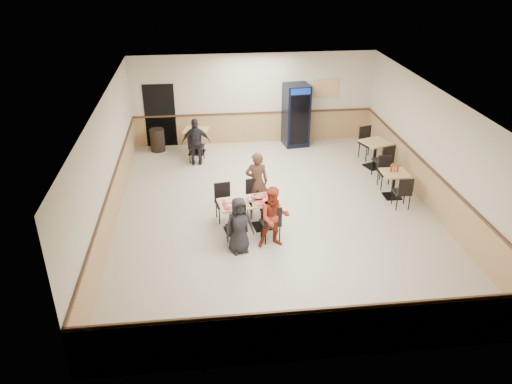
{
  "coord_description": "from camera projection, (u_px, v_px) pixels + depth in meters",
  "views": [
    {
      "loc": [
        -1.76,
        -10.96,
        6.25
      ],
      "look_at": [
        -0.56,
        -0.5,
        0.87
      ],
      "focal_mm": 35.0,
      "sensor_mm": 36.0,
      "label": 1
    }
  ],
  "objects": [
    {
      "name": "lone_diner",
      "position": [
        196.0,
        142.0,
        15.1
      ],
      "size": [
        0.87,
        0.38,
        1.47
      ],
      "primitive_type": "imported",
      "rotation": [
        0.0,
        0.0,
        3.12
      ],
      "color": "black",
      "rests_on": "ground"
    },
    {
      "name": "side_table_near_chair_south",
      "position": [
        402.0,
        191.0,
        12.77
      ],
      "size": [
        0.43,
        0.43,
        0.92
      ],
      "primitive_type": null,
      "rotation": [
        0.0,
        0.0,
        3.13
      ],
      "color": "black",
      "rests_on": "ground"
    },
    {
      "name": "back_table",
      "position": [
        196.0,
        138.0,
        15.99
      ],
      "size": [
        0.9,
        0.9,
        0.8
      ],
      "rotation": [
        0.0,
        0.0,
        -0.23
      ],
      "color": "black",
      "rests_on": "ground"
    },
    {
      "name": "tabletop_clutter",
      "position": [
        249.0,
        202.0,
        11.61
      ],
      "size": [
        1.25,
        0.76,
        0.12
      ],
      "rotation": [
        0.0,
        0.0,
        0.17
      ],
      "color": "#B20B27",
      "rests_on": "main_table"
    },
    {
      "name": "condiment_caddy",
      "position": [
        394.0,
        169.0,
        13.16
      ],
      "size": [
        0.23,
        0.06,
        0.2
      ],
      "color": "#AE300C",
      "rests_on": "side_table_near"
    },
    {
      "name": "room_shell",
      "position": [
        322.0,
        151.0,
        14.89
      ],
      "size": [
        10.0,
        10.0,
        10.0
      ],
      "color": "silver",
      "rests_on": "ground"
    },
    {
      "name": "main_chairs",
      "position": [
        247.0,
        212.0,
        11.78
      ],
      "size": [
        1.5,
        1.83,
        0.95
      ],
      "rotation": [
        0.0,
        0.0,
        0.17
      ],
      "color": "black",
      "rests_on": "ground"
    },
    {
      "name": "diner_man_opposite",
      "position": [
        257.0,
        182.0,
        12.49
      ],
      "size": [
        0.6,
        0.4,
        1.6
      ],
      "primitive_type": "imported",
      "rotation": [
        0.0,
        0.0,
        3.11
      ],
      "color": "#513322",
      "rests_on": "ground"
    },
    {
      "name": "side_table_far",
      "position": [
        375.0,
        150.0,
        15.01
      ],
      "size": [
        0.98,
        0.98,
        0.82
      ],
      "rotation": [
        0.0,
        0.0,
        0.33
      ],
      "color": "black",
      "rests_on": "ground"
    },
    {
      "name": "main_table",
      "position": [
        249.0,
        211.0,
        11.78
      ],
      "size": [
        1.5,
        0.93,
        0.75
      ],
      "rotation": [
        0.0,
        0.0,
        0.17
      ],
      "color": "black",
      "rests_on": "ground"
    },
    {
      "name": "diner_woman_left",
      "position": [
        239.0,
        225.0,
        10.87
      ],
      "size": [
        0.73,
        0.57,
        1.32
      ],
      "primitive_type": "imported",
      "rotation": [
        0.0,
        0.0,
        0.25
      ],
      "color": "black",
      "rests_on": "ground"
    },
    {
      "name": "ground",
      "position": [
        276.0,
        213.0,
        12.72
      ],
      "size": [
        10.0,
        10.0,
        0.0
      ],
      "primitive_type": "plane",
      "color": "beige",
      "rests_on": "ground"
    },
    {
      "name": "pepsi_cooler",
      "position": [
        296.0,
        115.0,
        16.45
      ],
      "size": [
        0.87,
        0.87,
        2.06
      ],
      "rotation": [
        0.0,
        0.0,
        0.12
      ],
      "color": "black",
      "rests_on": "ground"
    },
    {
      "name": "back_table_chair_lone",
      "position": [
        196.0,
        146.0,
        15.44
      ],
      "size": [
        0.57,
        0.57,
        1.02
      ],
      "primitive_type": null,
      "rotation": [
        0.0,
        0.0,
        2.91
      ],
      "color": "black",
      "rests_on": "ground"
    },
    {
      "name": "side_table_near_chair_north",
      "position": [
        386.0,
        172.0,
        13.8
      ],
      "size": [
        0.43,
        0.43,
        0.92
      ],
      "primitive_type": null,
      "rotation": [
        0.0,
        0.0,
        -0.01
      ],
      "color": "black",
      "rests_on": "ground"
    },
    {
      "name": "side_table_near",
      "position": [
        394.0,
        181.0,
        13.27
      ],
      "size": [
        0.68,
        0.68,
        0.72
      ],
      "rotation": [
        0.0,
        0.0,
        -0.01
      ],
      "color": "black",
      "rests_on": "ground"
    },
    {
      "name": "trash_bin",
      "position": [
        157.0,
        140.0,
        16.25
      ],
      "size": [
        0.47,
        0.47,
        0.75
      ],
      "primitive_type": "cylinder",
      "color": "black",
      "rests_on": "ground"
    },
    {
      "name": "diner_woman_right",
      "position": [
        274.0,
        217.0,
        11.04
      ],
      "size": [
        0.75,
        0.61,
        1.46
      ],
      "primitive_type": "imported",
      "rotation": [
        0.0,
        0.0,
        0.08
      ],
      "color": "#9A2F1C",
      "rests_on": "ground"
    },
    {
      "name": "side_table_far_chair_north",
      "position": [
        368.0,
        143.0,
        15.6
      ],
      "size": [
        0.61,
        0.61,
        1.04
      ],
      "primitive_type": null,
      "rotation": [
        0.0,
        0.0,
        0.33
      ],
      "color": "black",
      "rests_on": "ground"
    },
    {
      "name": "side_table_far_chair_south",
      "position": [
        383.0,
        160.0,
        14.44
      ],
      "size": [
        0.61,
        0.61,
        1.04
      ],
      "primitive_type": null,
      "rotation": [
        0.0,
        0.0,
        3.47
      ],
      "color": "black",
      "rests_on": "ground"
    }
  ]
}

